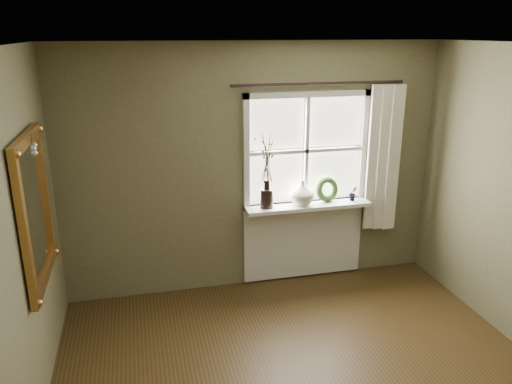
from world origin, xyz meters
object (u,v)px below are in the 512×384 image
Objects in this scene: dark_jug at (267,198)px; gilt_mirror at (35,210)px; wreath at (327,192)px; cream_vase at (302,193)px.

gilt_mirror reaches higher than dark_jug.
gilt_mirror is (-2.74, -1.00, 0.39)m from wreath.
dark_jug is 2.30m from gilt_mirror.
cream_vase is at bearing 0.00° from dark_jug.
dark_jug is 0.73× the size of wreath.
cream_vase is (0.39, 0.00, 0.03)m from dark_jug.
cream_vase is 0.98× the size of wreath.
wreath is (0.30, 0.04, -0.03)m from cream_vase.
dark_jug is at bearing 180.00° from cream_vase.
gilt_mirror is at bearing -155.00° from dark_jug.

